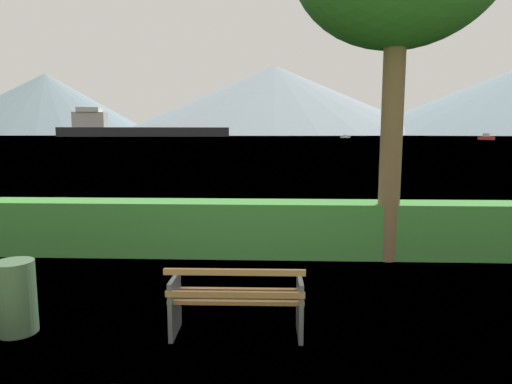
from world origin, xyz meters
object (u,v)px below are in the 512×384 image
(trash_bin, at_px, (16,297))
(cargo_ship_large, at_px, (132,129))
(park_bench, at_px, (237,300))
(fishing_boat_near, at_px, (486,137))
(sailboat_mid, at_px, (345,137))

(trash_bin, bearing_deg, cargo_ship_large, 107.74)
(park_bench, height_order, trash_bin, park_bench)
(trash_bin, distance_m, fishing_boat_near, 168.75)
(park_bench, bearing_deg, cargo_ship_large, 108.21)
(fishing_boat_near, relative_size, sailboat_mid, 1.12)
(cargo_ship_large, bearing_deg, park_bench, -71.79)
(trash_bin, xyz_separation_m, fishing_boat_near, (75.89, 150.72, 0.37))
(trash_bin, bearing_deg, park_bench, 0.43)
(park_bench, height_order, cargo_ship_large, cargo_ship_large)
(park_bench, height_order, fishing_boat_near, fishing_boat_near)
(park_bench, distance_m, trash_bin, 2.55)
(trash_bin, height_order, cargo_ship_large, cargo_ship_large)
(cargo_ship_large, xyz_separation_m, fishing_boat_near, (166.04, -131.10, -4.39))
(cargo_ship_large, bearing_deg, trash_bin, -72.26)
(trash_bin, bearing_deg, fishing_boat_near, 63.27)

